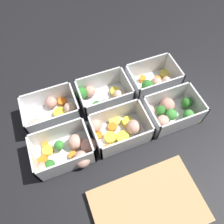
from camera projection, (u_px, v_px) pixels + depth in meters
ground_plane at (112, 116)px, 0.71m from camera, size 4.00×4.00×0.00m
container_near_left at (154, 81)px, 0.75m from camera, size 0.17×0.11×0.08m
container_near_center at (104, 97)px, 0.71m from camera, size 0.18×0.13×0.08m
container_near_right at (52, 113)px, 0.68m from camera, size 0.16×0.12×0.08m
container_far_left at (169, 112)px, 0.68m from camera, size 0.19×0.12×0.08m
container_far_center at (119, 129)px, 0.66m from camera, size 0.17×0.13×0.08m
container_far_right at (67, 152)px, 0.62m from camera, size 0.19×0.13×0.08m
cutting_board at (148, 206)px, 0.56m from camera, size 0.28×0.18×0.02m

